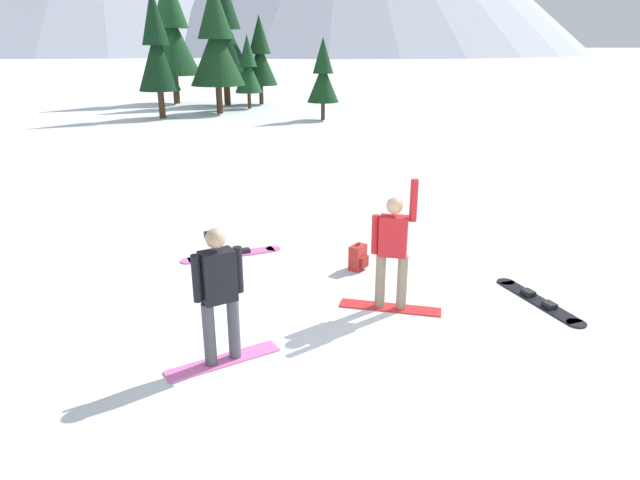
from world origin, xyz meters
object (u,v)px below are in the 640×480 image
(loose_snowboard_near_right, at_px, (232,254))
(pine_tree_leaning, at_px, (171,31))
(pine_tree_broad, at_px, (323,75))
(loose_snowboard_far_spare, at_px, (538,301))
(backpack_red, at_px, (358,258))
(pine_tree_tall, at_px, (156,49))
(pine_tree_twin, at_px, (224,32))
(snowboarder_midground, at_px, (393,250))
(pine_tree_short, at_px, (216,42))
(pine_tree_young, at_px, (248,69))
(pine_tree_slender, at_px, (260,56))
(snowboarder_foreground, at_px, (219,294))

(loose_snowboard_near_right, xyz_separation_m, pine_tree_leaning, (-9.75, 26.68, 4.37))
(pine_tree_broad, bearing_deg, loose_snowboard_far_spare, -76.93)
(backpack_red, bearing_deg, pine_tree_broad, 95.96)
(backpack_red, bearing_deg, pine_tree_tall, 117.91)
(pine_tree_twin, bearing_deg, pine_tree_broad, -44.88)
(snowboarder_midground, relative_size, pine_tree_short, 0.29)
(loose_snowboard_near_right, xyz_separation_m, pine_tree_twin, (-6.20, 25.81, 4.29))
(pine_tree_short, bearing_deg, backpack_red, -70.07)
(pine_tree_young, distance_m, pine_tree_slender, 2.54)
(snowboarder_midground, bearing_deg, pine_tree_short, 109.83)
(pine_tree_young, distance_m, pine_tree_twin, 3.13)
(pine_tree_slender, bearing_deg, pine_tree_leaning, 179.16)
(snowboarder_foreground, relative_size, pine_tree_short, 0.26)
(pine_tree_broad, bearing_deg, pine_tree_young, 134.75)
(snowboarder_foreground, distance_m, pine_tree_slender, 30.70)
(pine_tree_slender, bearing_deg, loose_snowboard_far_spare, -71.67)
(backpack_red, distance_m, pine_tree_slender, 28.00)
(pine_tree_leaning, xyz_separation_m, pine_tree_short, (4.11, -5.06, -0.64))
(snowboarder_foreground, height_order, pine_tree_tall, pine_tree_tall)
(snowboarder_foreground, relative_size, pine_tree_slender, 0.33)
(pine_tree_broad, bearing_deg, snowboarder_foreground, -88.93)
(pine_tree_short, relative_size, pine_tree_broad, 1.71)
(snowboarder_midground, relative_size, pine_tree_slender, 0.37)
(loose_snowboard_far_spare, distance_m, pine_tree_leaning, 32.26)
(snowboarder_foreground, distance_m, pine_tree_short, 26.21)
(loose_snowboard_near_right, bearing_deg, snowboarder_foreground, -78.67)
(pine_tree_slender, bearing_deg, pine_tree_broad, -58.31)
(snowboarder_midground, height_order, pine_tree_twin, pine_tree_twin)
(pine_tree_short, distance_m, pine_tree_slender, 5.25)
(pine_tree_tall, bearing_deg, loose_snowboard_near_right, -67.20)
(backpack_red, distance_m, pine_tree_leaning, 30.04)
(snowboarder_foreground, bearing_deg, pine_tree_broad, 91.07)
(snowboarder_foreground, xyz_separation_m, pine_tree_short, (-6.37, 25.27, 2.82))
(loose_snowboard_near_right, height_order, pine_tree_tall, pine_tree_tall)
(loose_snowboard_near_right, distance_m, pine_tree_broad, 19.47)
(loose_snowboard_far_spare, distance_m, loose_snowboard_near_right, 5.40)
(snowboarder_midground, distance_m, pine_tree_short, 25.26)
(pine_tree_young, height_order, pine_tree_leaning, pine_tree_leaning)
(pine_tree_young, distance_m, pine_tree_short, 3.15)
(loose_snowboard_far_spare, bearing_deg, backpack_red, 158.33)
(snowboarder_foreground, bearing_deg, snowboarder_midground, 37.68)
(loose_snowboard_far_spare, height_order, pine_tree_leaning, pine_tree_leaning)
(snowboarder_midground, height_order, pine_tree_short, pine_tree_short)
(snowboarder_midground, distance_m, pine_tree_young, 27.19)
(loose_snowboard_near_right, distance_m, pine_tree_young, 24.67)
(snowboarder_midground, xyz_separation_m, loose_snowboard_far_spare, (2.29, 0.40, -0.92))
(pine_tree_broad, bearing_deg, pine_tree_twin, 135.12)
(pine_tree_young, relative_size, pine_tree_leaning, 0.52)
(pine_tree_young, bearing_deg, pine_tree_twin, 136.19)
(pine_tree_broad, bearing_deg, pine_tree_tall, -179.93)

